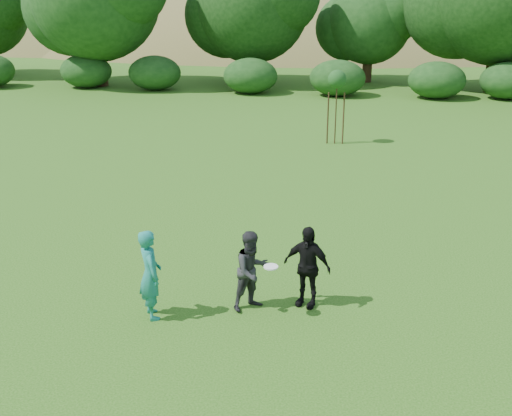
{
  "coord_description": "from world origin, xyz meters",
  "views": [
    {
      "loc": [
        2.0,
        -10.66,
        5.96
      ],
      "look_at": [
        0.0,
        3.0,
        1.1
      ],
      "focal_mm": 45.0,
      "sensor_mm": 36.0,
      "label": 1
    }
  ],
  "objects_px": {
    "player_teal": "(150,274)",
    "sapling": "(337,81)",
    "player_grey": "(252,271)",
    "player_black": "(307,266)"
  },
  "relations": [
    {
      "from": "player_grey",
      "to": "player_black",
      "type": "height_order",
      "value": "player_black"
    },
    {
      "from": "sapling",
      "to": "player_black",
      "type": "bearing_deg",
      "value": -90.66
    },
    {
      "from": "player_teal",
      "to": "player_grey",
      "type": "bearing_deg",
      "value": -102.31
    },
    {
      "from": "player_teal",
      "to": "sapling",
      "type": "relative_size",
      "value": 0.61
    },
    {
      "from": "player_grey",
      "to": "player_black",
      "type": "relative_size",
      "value": 0.97
    },
    {
      "from": "player_grey",
      "to": "player_black",
      "type": "xyz_separation_m",
      "value": [
        1.02,
        0.28,
        0.03
      ]
    },
    {
      "from": "player_teal",
      "to": "sapling",
      "type": "distance_m",
      "value": 14.77
    },
    {
      "from": "player_grey",
      "to": "sapling",
      "type": "distance_m",
      "value": 13.92
    },
    {
      "from": "player_grey",
      "to": "sapling",
      "type": "xyz_separation_m",
      "value": [
        1.18,
        13.78,
        1.63
      ]
    },
    {
      "from": "player_teal",
      "to": "sapling",
      "type": "height_order",
      "value": "sapling"
    }
  ]
}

